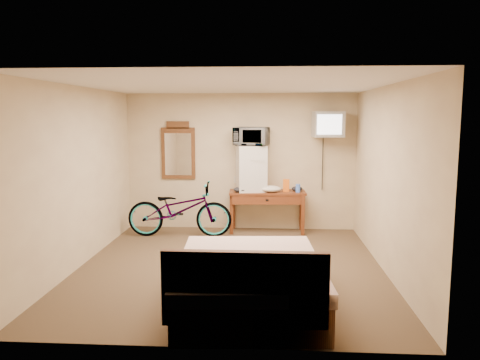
{
  "coord_description": "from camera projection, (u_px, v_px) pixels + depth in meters",
  "views": [
    {
      "loc": [
        0.53,
        -6.28,
        2.09
      ],
      "look_at": [
        0.1,
        0.59,
        1.15
      ],
      "focal_mm": 35.0,
      "sensor_mm": 36.0,
      "label": 1
    }
  ],
  "objects": [
    {
      "name": "cloth_cream",
      "position": [
        271.0,
        189.0,
        8.29
      ],
      "size": [
        0.38,
        0.29,
        0.12
      ],
      "primitive_type": "ellipsoid",
      "color": "silver",
      "rests_on": "desk"
    },
    {
      "name": "cloth_dark_a",
      "position": [
        241.0,
        190.0,
        8.26
      ],
      "size": [
        0.27,
        0.2,
        0.1
      ],
      "primitive_type": "ellipsoid",
      "color": "black",
      "rests_on": "desk"
    },
    {
      "name": "crt_television",
      "position": [
        328.0,
        124.0,
        8.16
      ],
      "size": [
        0.54,
        0.61,
        0.44
      ],
      "color": "black",
      "rests_on": "room"
    },
    {
      "name": "blue_cup",
      "position": [
        298.0,
        188.0,
        8.27
      ],
      "size": [
        0.08,
        0.08,
        0.15
      ],
      "primitive_type": "cylinder",
      "color": "#4678F1",
      "rests_on": "desk"
    },
    {
      "name": "microwave",
      "position": [
        251.0,
        136.0,
        8.3
      ],
      "size": [
        0.66,
        0.52,
        0.33
      ],
      "primitive_type": "imported",
      "rotation": [
        0.0,
        0.0,
        -0.22
      ],
      "color": "silver",
      "rests_on": "mini_fridge"
    },
    {
      "name": "room",
      "position": [
        230.0,
        178.0,
        6.36
      ],
      "size": [
        4.6,
        4.64,
        2.5
      ],
      "color": "#4F3C27",
      "rests_on": "ground"
    },
    {
      "name": "desk",
      "position": [
        267.0,
        198.0,
        8.39
      ],
      "size": [
        1.38,
        0.59,
        0.75
      ],
      "color": "brown",
      "rests_on": "floor"
    },
    {
      "name": "cloth_dark_b",
      "position": [
        297.0,
        189.0,
        8.4
      ],
      "size": [
        0.2,
        0.16,
        0.09
      ],
      "primitive_type": "ellipsoid",
      "color": "black",
      "rests_on": "desk"
    },
    {
      "name": "wall_mirror",
      "position": [
        178.0,
        151.0,
        8.65
      ],
      "size": [
        0.63,
        0.04,
        1.06
      ],
      "color": "brown",
      "rests_on": "room"
    },
    {
      "name": "bicycle",
      "position": [
        180.0,
        209.0,
        8.13
      ],
      "size": [
        1.82,
        0.66,
        0.95
      ],
      "primitive_type": "imported",
      "rotation": [
        0.0,
        0.0,
        1.58
      ],
      "color": "black",
      "rests_on": "floor"
    },
    {
      "name": "snack_bag",
      "position": [
        286.0,
        185.0,
        8.35
      ],
      "size": [
        0.12,
        0.07,
        0.22
      ],
      "primitive_type": "cube",
      "rotation": [
        0.0,
        0.0,
        -0.08
      ],
      "color": "orange",
      "rests_on": "desk"
    },
    {
      "name": "mini_fridge",
      "position": [
        251.0,
        168.0,
        8.38
      ],
      "size": [
        0.59,
        0.58,
        0.82
      ],
      "color": "silver",
      "rests_on": "desk"
    },
    {
      "name": "bed",
      "position": [
        249.0,
        282.0,
        5.11
      ],
      "size": [
        1.67,
        2.14,
        0.9
      ],
      "color": "brown",
      "rests_on": "floor"
    }
  ]
}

